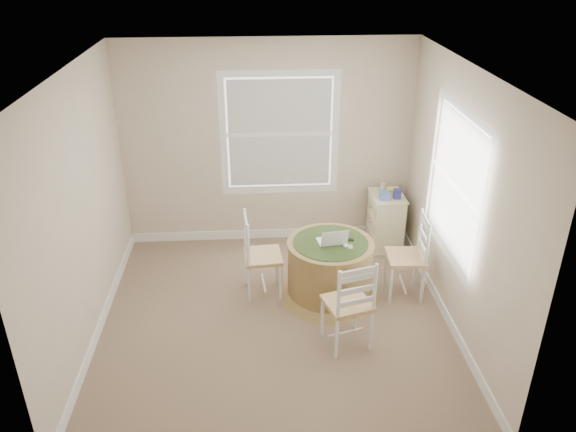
{
  "coord_description": "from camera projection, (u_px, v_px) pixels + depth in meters",
  "views": [
    {
      "loc": [
        -0.18,
        -4.8,
        3.61
      ],
      "look_at": [
        0.17,
        0.45,
        0.99
      ],
      "focal_mm": 35.0,
      "sensor_mm": 36.0,
      "label": 1
    }
  ],
  "objects": [
    {
      "name": "room",
      "position": [
        290.0,
        200.0,
        5.49
      ],
      "size": [
        3.64,
        3.64,
        2.64
      ],
      "color": "#836B53",
      "rests_on": "ground"
    },
    {
      "name": "mouse",
      "position": [
        346.0,
        245.0,
        5.95
      ],
      "size": [
        0.06,
        0.09,
        0.03
      ],
      "primitive_type": "ellipsoid",
      "rotation": [
        0.0,
        0.0,
        -0.06
      ],
      "color": "white",
      "rests_on": "round_table"
    },
    {
      "name": "chair_right",
      "position": [
        406.0,
        257.0,
        6.13
      ],
      "size": [
        0.42,
        0.44,
        0.95
      ],
      "primitive_type": null,
      "rotation": [
        0.0,
        0.0,
        -1.63
      ],
      "color": "white",
      "rests_on": "ground"
    },
    {
      "name": "chair_near",
      "position": [
        348.0,
        303.0,
        5.36
      ],
      "size": [
        0.51,
        0.5,
        0.95
      ],
      "primitive_type": null,
      "rotation": [
        0.0,
        0.0,
        3.42
      ],
      "color": "white",
      "rests_on": "ground"
    },
    {
      "name": "chair_left",
      "position": [
        263.0,
        256.0,
        6.15
      ],
      "size": [
        0.43,
        0.45,
        0.95
      ],
      "primitive_type": null,
      "rotation": [
        0.0,
        0.0,
        1.65
      ],
      "color": "white",
      "rests_on": "ground"
    },
    {
      "name": "corner_chest",
      "position": [
        385.0,
        221.0,
        7.17
      ],
      "size": [
        0.41,
        0.55,
        0.72
      ],
      "rotation": [
        0.0,
        0.0,
        0.02
      ],
      "color": "#EFEBB3",
      "rests_on": "ground"
    },
    {
      "name": "keys",
      "position": [
        351.0,
        240.0,
        6.06
      ],
      "size": [
        0.06,
        0.05,
        0.02
      ],
      "primitive_type": "cube",
      "rotation": [
        0.0,
        0.0,
        -0.06
      ],
      "color": "black",
      "rests_on": "round_table"
    },
    {
      "name": "tissue_box",
      "position": [
        385.0,
        195.0,
        6.89
      ],
      "size": [
        0.12,
        0.12,
        0.1
      ],
      "primitive_type": "cube",
      "rotation": [
        0.0,
        0.0,
        0.02
      ],
      "color": "#5873CA",
      "rests_on": "corner_chest"
    },
    {
      "name": "box_blue",
      "position": [
        396.0,
        194.0,
        6.9
      ],
      "size": [
        0.08,
        0.08,
        0.12
      ],
      "primitive_type": "cube",
      "rotation": [
        0.0,
        0.0,
        0.02
      ],
      "color": "#323091",
      "rests_on": "corner_chest"
    },
    {
      "name": "round_table",
      "position": [
        330.0,
        266.0,
        6.16
      ],
      "size": [
        1.12,
        1.12,
        0.67
      ],
      "rotation": [
        0.0,
        0.0,
        -0.06
      ],
      "color": "olive",
      "rests_on": "ground"
    },
    {
      "name": "cup_cream",
      "position": [
        383.0,
        187.0,
        7.12
      ],
      "size": [
        0.07,
        0.07,
        0.09
      ],
      "primitive_type": "cylinder",
      "color": "beige",
      "rests_on": "corner_chest"
    },
    {
      "name": "phone",
      "position": [
        350.0,
        247.0,
        5.93
      ],
      "size": [
        0.05,
        0.09,
        0.02
      ],
      "primitive_type": "cube",
      "rotation": [
        0.0,
        0.0,
        -0.06
      ],
      "color": "#B7BABF",
      "rests_on": "round_table"
    },
    {
      "name": "laptop",
      "position": [
        332.0,
        241.0,
        6.0
      ],
      "size": [
        0.32,
        0.29,
        0.21
      ],
      "rotation": [
        0.0,
        0.0,
        3.28
      ],
      "color": "white",
      "rests_on": "round_table"
    },
    {
      "name": "box_yellow",
      "position": [
        392.0,
        191.0,
        7.05
      ],
      "size": [
        0.15,
        0.1,
        0.06
      ],
      "primitive_type": "cube",
      "rotation": [
        0.0,
        0.0,
        0.02
      ],
      "color": "#D3DD4E",
      "rests_on": "corner_chest"
    }
  ]
}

